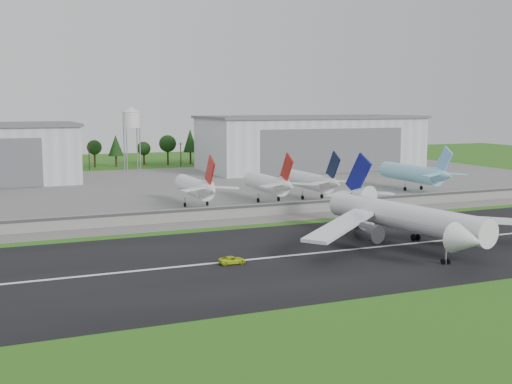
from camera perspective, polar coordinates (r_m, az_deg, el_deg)
name	(u,v)px	position (r m, az deg, el deg)	size (l,w,h in m)	color
ground	(359,263)	(125.97, 9.15, -6.22)	(600.00, 600.00, 0.00)	#2A6117
runway	(333,252)	(134.31, 6.90, -5.28)	(320.00, 60.00, 0.10)	black
runway_centerline	(333,251)	(134.29, 6.90, -5.25)	(220.00, 1.00, 0.02)	white
apron	(184,188)	(234.82, -6.44, 0.33)	(320.00, 150.00, 0.10)	slate
blast_fence	(251,210)	(173.74, -0.42, -1.65)	(240.00, 0.61, 3.50)	gray
hangar_east	(310,143)	(303.33, 4.84, 4.40)	(102.00, 47.00, 25.20)	silver
water_tower	(131,118)	(294.86, -11.03, 6.51)	(8.40, 8.40, 29.40)	#99999E
utility_poles	(137,169)	(311.98, -10.57, 2.07)	(230.00, 3.00, 12.00)	black
treeline	(130,166)	(326.60, -11.13, 2.30)	(320.00, 16.00, 22.00)	black
main_airliner	(405,223)	(142.13, 13.07, -2.70)	(56.52, 59.13, 18.17)	white
ground_vehicle	(232,260)	(123.01, -2.13, -6.06)	(2.41, 5.24, 1.45)	#C4DA19
parked_jet_red_a	(197,187)	(190.38, -5.23, 0.43)	(7.36, 31.29, 16.53)	white
parked_jet_red_b	(270,184)	(198.67, 1.28, 0.76)	(7.36, 31.29, 16.51)	white
parked_jet_navy	(315,181)	(205.39, 5.22, 0.96)	(7.36, 31.29, 16.51)	silver
parked_jet_skyblue	(416,173)	(232.56, 14.05, 1.62)	(7.36, 37.29, 16.85)	#8BD3F0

